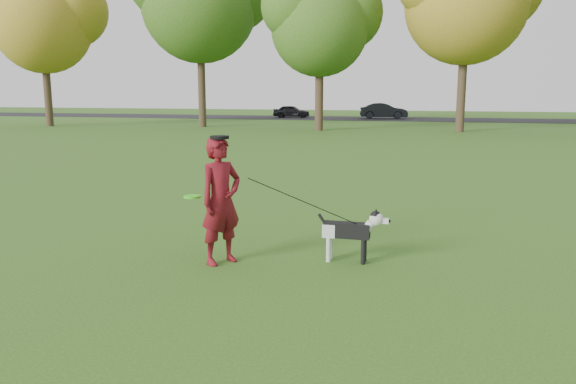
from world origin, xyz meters
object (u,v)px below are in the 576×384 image
(dog, at_px, (352,229))
(car_left, at_px, (292,111))
(car_mid, at_px, (384,111))
(man, at_px, (221,201))

(dog, distance_m, car_left, 41.14)
(car_mid, bearing_deg, man, 173.18)
(man, height_order, car_left, man)
(man, distance_m, car_left, 41.18)
(man, bearing_deg, car_mid, 34.32)
(dog, bearing_deg, car_mid, 94.29)
(dog, height_order, car_left, car_left)
(car_left, relative_size, car_mid, 0.80)
(man, bearing_deg, dog, -42.10)
(car_left, bearing_deg, dog, -167.55)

